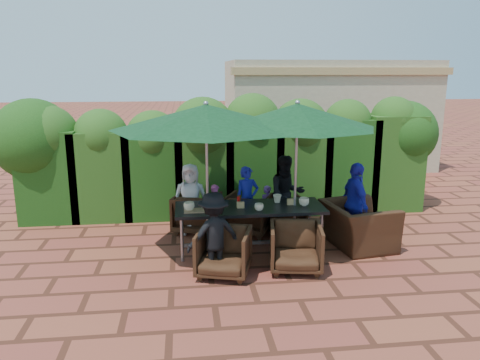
{
  "coord_description": "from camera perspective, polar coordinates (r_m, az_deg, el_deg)",
  "views": [
    {
      "loc": [
        -0.89,
        -7.08,
        2.91
      ],
      "look_at": [
        0.02,
        0.4,
        1.14
      ],
      "focal_mm": 35.0,
      "sensor_mm": 36.0,
      "label": 1
    }
  ],
  "objects": [
    {
      "name": "chair_far_left",
      "position": [
        8.64,
        -5.26,
        -3.76
      ],
      "size": [
        0.97,
        0.94,
        0.8
      ],
      "primitive_type": "imported",
      "rotation": [
        0.0,
        0.0,
        2.8
      ],
      "color": "black",
      "rests_on": "ground"
    },
    {
      "name": "number_block_left",
      "position": [
        7.54,
        0.06,
        -3.06
      ],
      "size": [
        0.12,
        0.06,
        0.1
      ],
      "primitive_type": "cube",
      "color": "tan",
      "rests_on": "dining_table"
    },
    {
      "name": "pedestrian_b",
      "position": [
        12.0,
        8.59,
        3.29
      ],
      "size": [
        0.93,
        0.66,
        1.76
      ],
      "primitive_type": "imported",
      "rotation": [
        0.0,
        0.0,
        3.33
      ],
      "color": "#E551A6",
      "rests_on": "ground"
    },
    {
      "name": "cup_c",
      "position": [
        7.4,
        2.33,
        -3.32
      ],
      "size": [
        0.15,
        0.15,
        0.12
      ],
      "primitive_type": "imported",
      "color": "beige",
      "rests_on": "dining_table"
    },
    {
      "name": "chair_near_left",
      "position": [
        6.83,
        -2.01,
        -8.54
      ],
      "size": [
        0.9,
        0.87,
        0.76
      ],
      "primitive_type": "imported",
      "rotation": [
        0.0,
        0.0,
        -0.28
      ],
      "color": "black",
      "rests_on": "ground"
    },
    {
      "name": "pedestrian_a",
      "position": [
        11.64,
        5.1,
        3.47
      ],
      "size": [
        1.78,
        1.64,
        1.92
      ],
      "primitive_type": "imported",
      "rotation": [
        0.0,
        0.0,
        2.45
      ],
      "color": "green",
      "rests_on": "ground"
    },
    {
      "name": "umbrella_right",
      "position": [
        7.5,
        6.99,
        7.76
      ],
      "size": [
        2.54,
        2.54,
        2.46
      ],
      "color": "gray",
      "rests_on": "ground"
    },
    {
      "name": "adult_near_left",
      "position": [
        6.76,
        -3.2,
        -6.63
      ],
      "size": [
        0.87,
        0.6,
        1.24
      ],
      "primitive_type": "imported",
      "rotation": [
        0.0,
        0.0,
        3.47
      ],
      "color": "black",
      "rests_on": "ground"
    },
    {
      "name": "adult_far_mid",
      "position": [
        8.61,
        0.89,
        -2.34
      ],
      "size": [
        0.5,
        0.44,
        1.21
      ],
      "primitive_type": "imported",
      "rotation": [
        0.0,
        0.0,
        0.21
      ],
      "color": "#1F22A9",
      "rests_on": "ground"
    },
    {
      "name": "adult_far_left",
      "position": [
        8.52,
        -6.05,
        -2.3
      ],
      "size": [
        0.67,
        0.43,
        1.29
      ],
      "primitive_type": "imported",
      "rotation": [
        0.0,
        0.0,
        -0.08
      ],
      "color": "silver",
      "rests_on": "ground"
    },
    {
      "name": "sauce_bottle",
      "position": [
        7.68,
        -0.07,
        -2.49
      ],
      "size": [
        0.04,
        0.04,
        0.17
      ],
      "primitive_type": "cylinder",
      "color": "#4C230C",
      "rests_on": "dining_table"
    },
    {
      "name": "cup_b",
      "position": [
        7.63,
        -3.39,
        -2.77
      ],
      "size": [
        0.14,
        0.14,
        0.13
      ],
      "primitive_type": "imported",
      "color": "beige",
      "rests_on": "dining_table"
    },
    {
      "name": "building",
      "position": [
        14.8,
        10.47,
        7.91
      ],
      "size": [
        6.2,
        3.08,
        3.2
      ],
      "color": "#BBAD8B",
      "rests_on": "ground"
    },
    {
      "name": "cup_a",
      "position": [
        7.43,
        -6.22,
        -3.23
      ],
      "size": [
        0.17,
        0.17,
        0.14
      ],
      "primitive_type": "imported",
      "color": "beige",
      "rests_on": "dining_table"
    },
    {
      "name": "umbrella_left",
      "position": [
        7.25,
        -4.15,
        7.66
      ],
      "size": [
        2.98,
        2.98,
        2.46
      ],
      "color": "gray",
      "rests_on": "ground"
    },
    {
      "name": "child_left",
      "position": [
        8.74,
        -2.97,
        -3.33
      ],
      "size": [
        0.35,
        0.31,
        0.86
      ],
      "primitive_type": "imported",
      "rotation": [
        0.0,
        0.0,
        0.21
      ],
      "color": "#E551A6",
      "rests_on": "ground"
    },
    {
      "name": "ground",
      "position": [
        7.71,
        0.23,
        -8.99
      ],
      "size": [
        80.0,
        80.0,
        0.0
      ],
      "primitive_type": "plane",
      "color": "brown",
      "rests_on": "ground"
    },
    {
      "name": "dining_table",
      "position": [
        7.66,
        1.2,
        -3.77
      ],
      "size": [
        2.42,
        0.9,
        0.75
      ],
      "color": "black",
      "rests_on": "ground"
    },
    {
      "name": "cup_e",
      "position": [
        7.73,
        7.81,
        -2.65
      ],
      "size": [
        0.17,
        0.17,
        0.13
      ],
      "primitive_type": "imported",
      "color": "beige",
      "rests_on": "dining_table"
    },
    {
      "name": "child_right",
      "position": [
        8.8,
        3.41,
        -3.34
      ],
      "size": [
        0.3,
        0.25,
        0.82
      ],
      "primitive_type": "imported",
      "rotation": [
        0.0,
        0.0,
        0.01
      ],
      "color": "purple",
      "rests_on": "ground"
    },
    {
      "name": "adult_end_right",
      "position": [
        8.18,
        13.86,
        -2.82
      ],
      "size": [
        0.49,
        0.86,
        1.41
      ],
      "primitive_type": "imported",
      "rotation": [
        0.0,
        0.0,
        1.66
      ],
      "color": "#1F22A9",
      "rests_on": "ground"
    },
    {
      "name": "chair_near_right",
      "position": [
        7.04,
        6.83,
        -7.89
      ],
      "size": [
        0.86,
        0.82,
        0.78
      ],
      "primitive_type": "imported",
      "rotation": [
        0.0,
        0.0,
        -0.17
      ],
      "color": "black",
      "rests_on": "ground"
    },
    {
      "name": "number_block_right",
      "position": [
        7.77,
        6.2,
        -2.65
      ],
      "size": [
        0.12,
        0.06,
        0.1
      ],
      "primitive_type": "cube",
      "color": "tan",
      "rests_on": "dining_table"
    },
    {
      "name": "hedge_wall",
      "position": [
        9.56,
        -2.54,
        3.72
      ],
      "size": [
        9.1,
        1.6,
        2.48
      ],
      "color": "#15340E",
      "rests_on": "ground"
    },
    {
      "name": "chair_end_right",
      "position": [
        8.1,
        14.24,
        -4.54
      ],
      "size": [
        0.91,
        1.24,
        1.0
      ],
      "primitive_type": "imported",
      "rotation": [
        0.0,
        0.0,
        1.72
      ],
      "color": "black",
      "rests_on": "ground"
    },
    {
      "name": "chair_far_right",
      "position": [
        8.75,
        5.48,
        -3.92
      ],
      "size": [
        0.71,
        0.67,
        0.69
      ],
      "primitive_type": "imported",
      "rotation": [
        0.0,
        0.0,
        3.21
      ],
      "color": "black",
      "rests_on": "ground"
    },
    {
      "name": "serving_tray",
      "position": [
        7.42,
        -5.49,
        -3.73
      ],
      "size": [
        0.35,
        0.25,
        0.02
      ],
      "primitive_type": "cube",
      "color": "#996E4A",
      "rests_on": "dining_table"
    },
    {
      "name": "pedestrian_c",
      "position": [
        12.2,
        13.19,
        3.25
      ],
      "size": [
        1.2,
        0.7,
        1.76
      ],
      "primitive_type": "imported",
      "rotation": [
        0.0,
        0.0,
        2.97
      ],
      "color": "#96969E",
      "rests_on": "ground"
    },
    {
      "name": "ketchup_bottle",
      "position": [
        7.6,
        -0.2,
        -2.66
      ],
      "size": [
        0.04,
        0.04,
        0.17
      ],
      "primitive_type": "cylinder",
      "color": "#B20C0A",
      "rests_on": "dining_table"
    },
    {
      "name": "chair_far_mid",
      "position": [
        8.56,
        1.0,
        -3.91
      ],
      "size": [
        1.0,
        0.97,
        0.79
      ],
      "primitive_type": "imported",
      "rotation": [
        0.0,
        0.0,
        2.71
      ],
      "color": "black",
      "rests_on": "ground"
    },
    {
      "name": "adult_far_right",
      "position": [
        8.6,
        5.67,
        -1.71
      ],
      "size": [
        0.72,
        0.48,
        1.42
      ],
      "primitive_type": "imported",
      "rotation": [
        0.0,
        0.0,
        0.09
      ],
      "color": "black",
      "rests_on": "ground"
    },
    {
      "name": "cup_d",
      "position": [
        7.87,
        4.56,
        -2.27
      ],
      "size": [
        0.14,
        0.14,
        0.14
      ],
      "primitive_type": "imported",
      "color": "beige",
      "rests_on": "dining_table"
    }
  ]
}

